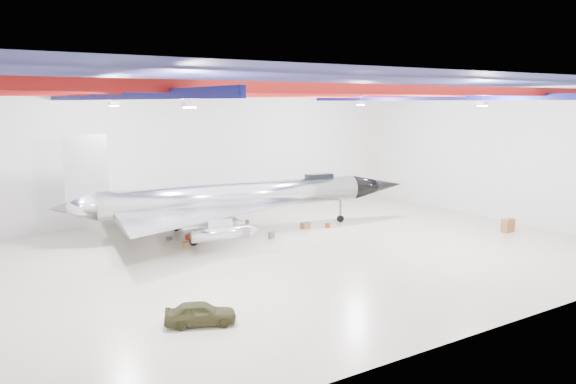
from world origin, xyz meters
TOP-DOWN VIEW (x-y plane):
  - floor at (0.00, 0.00)m, footprint 40.00×40.00m
  - wall_back at (0.00, 15.00)m, footprint 40.00×0.00m
  - wall_right at (20.00, 0.00)m, footprint 0.00×30.00m
  - ceiling at (0.00, 0.00)m, footprint 40.00×40.00m
  - ceiling_structure at (0.00, 0.00)m, footprint 39.50×29.50m
  - jet_aircraft at (-0.88, 7.35)m, footprint 28.10×18.22m
  - jeep at (-10.47, -7.68)m, footprint 3.39×2.41m
  - desk at (16.61, -3.71)m, footprint 1.15×0.66m
  - crate_ply at (-5.79, 5.27)m, footprint 0.58×0.52m
  - toolbox_red at (-4.75, 7.24)m, footprint 0.50×0.41m
  - engine_drum at (0.47, 4.36)m, footprint 0.61×0.61m
  - parts_bin at (4.39, 5.72)m, footprint 0.70×0.58m
  - crate_small at (-6.01, 7.85)m, footprint 0.39×0.32m
  - tool_chest at (6.01, 4.95)m, footprint 0.48×0.48m
  - spares_box at (1.35, 9.64)m, footprint 0.42×0.42m

SIDE VIEW (x-z plane):
  - floor at x=0.00m, z-range 0.00..0.00m
  - crate_small at x=-6.01m, z-range 0.00..0.26m
  - spares_box at x=1.35m, z-range 0.00..0.33m
  - toolbox_red at x=-4.75m, z-range 0.00..0.34m
  - crate_ply at x=-5.79m, z-range 0.00..0.34m
  - tool_chest at x=6.01m, z-range 0.00..0.35m
  - engine_drum at x=0.47m, z-range 0.00..0.44m
  - parts_bin at x=4.39m, z-range 0.00..0.46m
  - desk at x=16.61m, z-range 0.00..1.01m
  - jeep at x=-10.47m, z-range 0.00..1.07m
  - jet_aircraft at x=-0.88m, z-range -1.32..6.36m
  - wall_back at x=0.00m, z-range -14.50..25.50m
  - wall_right at x=20.00m, z-range -9.50..20.50m
  - ceiling_structure at x=0.00m, z-range 9.79..10.86m
  - ceiling at x=0.00m, z-range 11.00..11.00m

